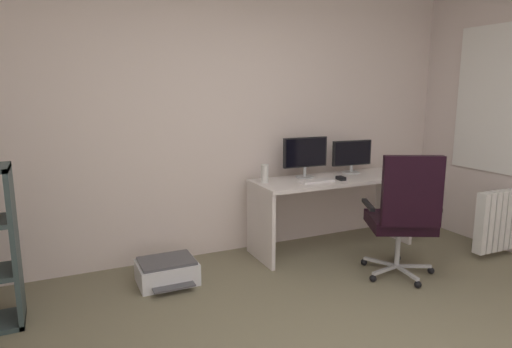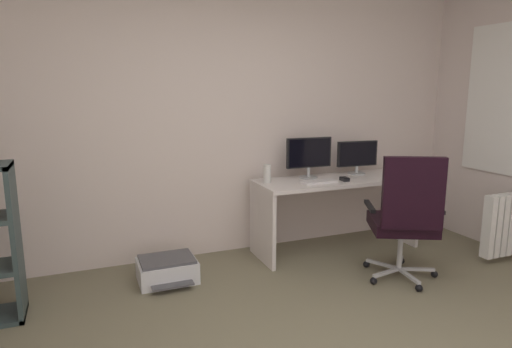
% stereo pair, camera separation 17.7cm
% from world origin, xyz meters
% --- Properties ---
extents(wall_back, '(5.30, 0.10, 2.63)m').
position_xyz_m(wall_back, '(0.00, 2.38, 1.31)').
color(wall_back, silver).
rests_on(wall_back, ground).
extents(desk, '(1.62, 0.57, 0.72)m').
position_xyz_m(desk, '(1.12, 1.96, 0.54)').
color(desk, silver).
rests_on(desk, ground).
extents(monitor_main, '(0.47, 0.18, 0.40)m').
position_xyz_m(monitor_main, '(0.87, 2.09, 0.96)').
color(monitor_main, '#B2B5B7').
rests_on(monitor_main, desk).
extents(monitor_secondary, '(0.45, 0.18, 0.34)m').
position_xyz_m(monitor_secondary, '(1.43, 2.09, 0.92)').
color(monitor_secondary, '#B2B5B7').
rests_on(monitor_secondary, desk).
extents(keyboard, '(0.35, 0.15, 0.02)m').
position_xyz_m(keyboard, '(0.85, 1.85, 0.73)').
color(keyboard, silver).
rests_on(keyboard, desk).
extents(computer_mouse, '(0.07, 0.10, 0.03)m').
position_xyz_m(computer_mouse, '(1.12, 1.84, 0.74)').
color(computer_mouse, black).
rests_on(computer_mouse, desk).
extents(desktop_speaker, '(0.07, 0.07, 0.17)m').
position_xyz_m(desktop_speaker, '(0.41, 2.04, 0.81)').
color(desktop_speaker, silver).
rests_on(desktop_speaker, desk).
extents(office_chair, '(0.68, 0.71, 1.08)m').
position_xyz_m(office_chair, '(1.22, 1.09, 0.58)').
color(office_chair, '#B7BABC').
rests_on(office_chair, ground).
extents(printer, '(0.48, 0.45, 0.20)m').
position_xyz_m(printer, '(-0.59, 1.84, 0.10)').
color(printer, silver).
rests_on(printer, ground).
extents(radiator, '(0.77, 0.10, 0.58)m').
position_xyz_m(radiator, '(2.55, 1.11, 0.35)').
color(radiator, white).
rests_on(radiator, ground).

